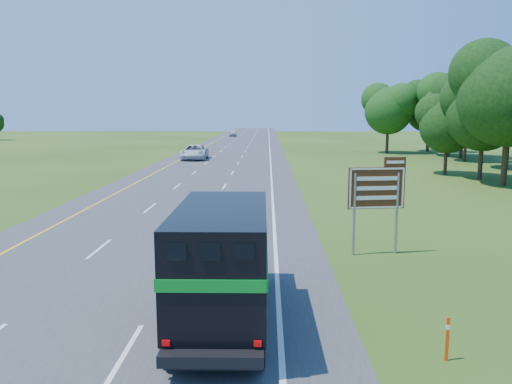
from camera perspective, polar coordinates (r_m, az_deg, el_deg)
road at (r=59.42m, az=-3.66°, el=3.57°), size 15.00×260.00×0.04m
lane_markings at (r=59.42m, az=-3.66°, el=3.60°), size 11.15×260.00×0.01m
horse_truck at (r=13.50m, az=-3.72°, el=-7.59°), size 2.38×7.30×3.22m
white_suv at (r=61.52m, az=-7.03°, el=4.56°), size 3.19×6.54×1.79m
far_car at (r=122.97m, az=-2.70°, el=6.75°), size 2.24×4.79×1.59m
exit_sign at (r=20.26m, az=13.71°, el=0.02°), size 2.29×0.40×3.91m
delineator at (r=12.60m, az=21.03°, el=-15.26°), size 0.09×0.05×1.05m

